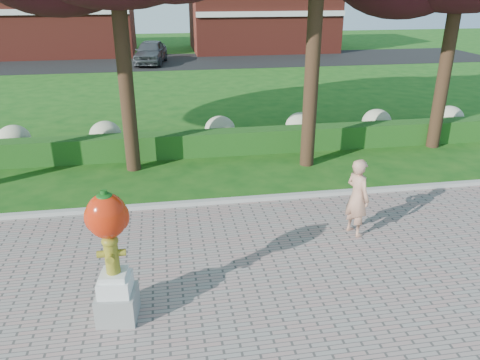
{
  "coord_description": "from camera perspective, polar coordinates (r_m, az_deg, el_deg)",
  "views": [
    {
      "loc": [
        -0.98,
        -8.1,
        5.4
      ],
      "look_at": [
        0.55,
        1.0,
        1.52
      ],
      "focal_mm": 35.0,
      "sensor_mm": 36.0,
      "label": 1
    }
  ],
  "objects": [
    {
      "name": "ground",
      "position": [
        9.79,
        -2.26,
        -10.7
      ],
      "size": [
        100.0,
        100.0,
        0.0
      ],
      "primitive_type": "plane",
      "color": "#134A12",
      "rests_on": "ground"
    },
    {
      "name": "curb",
      "position": [
        12.35,
        -4.08,
        -2.79
      ],
      "size": [
        40.0,
        0.18,
        0.15
      ],
      "primitive_type": "cube",
      "color": "#ADADA5",
      "rests_on": "ground"
    },
    {
      "name": "lawn_hedge",
      "position": [
        15.94,
        -5.58,
        4.42
      ],
      "size": [
        24.0,
        0.7,
        0.8
      ],
      "primitive_type": "cube",
      "color": "#194C15",
      "rests_on": "ground"
    },
    {
      "name": "hydrangea_row",
      "position": [
        16.89,
        -3.92,
        6.07
      ],
      "size": [
        20.1,
        1.1,
        0.99
      ],
      "color": "#B5B78B",
      "rests_on": "ground"
    },
    {
      "name": "street",
      "position": [
        36.51,
        -8.18,
        14.11
      ],
      "size": [
        50.0,
        8.0,
        0.02
      ],
      "primitive_type": "cube",
      "color": "black",
      "rests_on": "ground"
    },
    {
      "name": "building_left",
      "position": [
        43.1,
        -22.91,
        18.63
      ],
      "size": [
        14.0,
        8.0,
        7.0
      ],
      "primitive_type": "cube",
      "color": "maroon",
      "rests_on": "ground"
    },
    {
      "name": "building_right",
      "position": [
        43.1,
        2.62,
        19.87
      ],
      "size": [
        12.0,
        8.0,
        6.4
      ],
      "primitive_type": "cube",
      "color": "maroon",
      "rests_on": "ground"
    },
    {
      "name": "hydrant_sculpture",
      "position": [
        8.03,
        -15.4,
        -8.67
      ],
      "size": [
        0.73,
        0.73,
        2.42
      ],
      "rotation": [
        0.0,
        0.0,
        -0.12
      ],
      "color": "gray",
      "rests_on": "walkway"
    },
    {
      "name": "woman",
      "position": [
        10.88,
        14.11,
        -2.05
      ],
      "size": [
        0.63,
        0.77,
        1.82
      ],
      "primitive_type": "imported",
      "rotation": [
        0.0,
        0.0,
        1.91
      ],
      "color": "tan",
      "rests_on": "walkway"
    },
    {
      "name": "parked_car",
      "position": [
        35.61,
        -10.85,
        15.09
      ],
      "size": [
        2.7,
        5.1,
        1.65
      ],
      "primitive_type": "imported",
      "rotation": [
        0.0,
        0.0,
        -0.16
      ],
      "color": "#414449",
      "rests_on": "street"
    }
  ]
}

